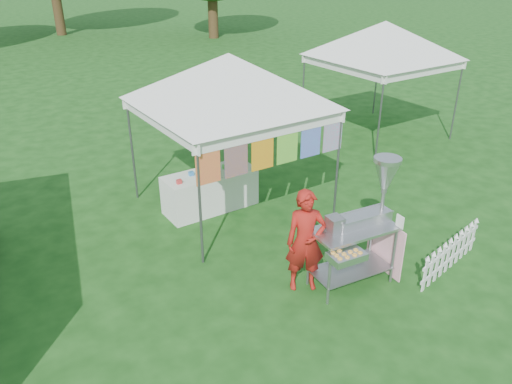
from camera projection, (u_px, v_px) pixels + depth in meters
ground at (356, 298)px, 7.33m from camera, size 120.00×120.00×0.00m
canopy_main at (229, 54)px, 8.63m from camera, size 4.24×4.24×3.45m
canopy_right at (386, 21)px, 12.49m from camera, size 4.24×4.24×3.45m
donut_cart at (367, 214)px, 7.24m from camera, size 1.49×0.92×1.95m
vendor at (306, 241)px, 7.23m from camera, size 0.70×0.61×1.60m
picket_fence at (451, 254)px, 7.87m from camera, size 1.77×0.36×0.56m
display_table at (210, 191)px, 9.70m from camera, size 1.80×0.70×0.77m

